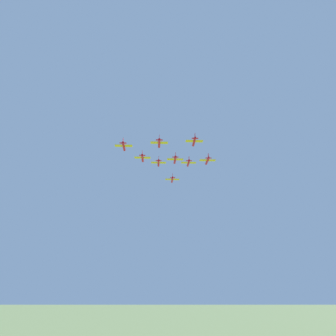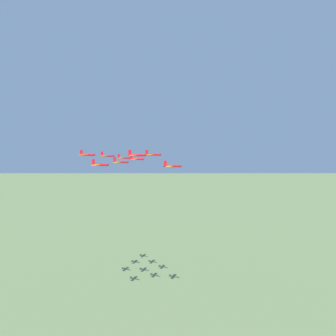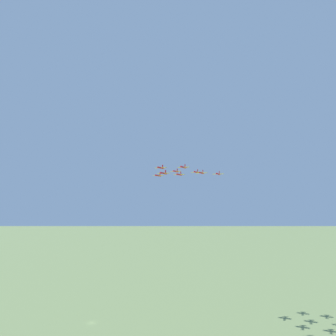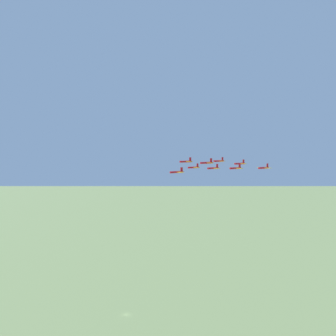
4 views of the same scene
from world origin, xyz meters
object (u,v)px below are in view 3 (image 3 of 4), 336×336
jet_1 (183,167)px  jet_5 (158,176)px  jet_2 (161,168)px  jet_4 (179,175)px  jet_3 (202,173)px  jet_0 (164,173)px  jet_7 (196,172)px  jet_6 (218,174)px  jet_8 (176,171)px

jet_1 → jet_5: bearing=-29.5°
jet_2 → jet_4: (-15.53, -3.77, -3.83)m
jet_3 → jet_1: bearing=59.5°
jet_0 → jet_4: 27.57m
jet_3 → jet_4: size_ratio=1.00×
jet_7 → jet_2: bearing=59.5°
jet_1 → jet_2: 16.20m
jet_4 → jet_6: bearing=-150.5°
jet_1 → jet_5: jet_1 is taller
jet_3 → jet_8: (7.03, -27.04, 2.95)m
jet_0 → jet_1: bearing=-120.5°
jet_3 → jet_5: size_ratio=1.00×
jet_1 → jet_6: (-31.05, -7.54, -2.93)m
jet_0 → jet_7: jet_7 is taller
jet_1 → jet_6: bearing=-120.5°
jet_0 → jet_2: (-4.25, -15.40, 4.94)m
jet_5 → jet_6: jet_6 is taller
jet_2 → jet_3: (-26.80, 7.86, -3.16)m
jet_6 → jet_3: bearing=59.5°
jet_0 → jet_5: bearing=-59.5°
jet_5 → jet_6: (-38.08, 19.50, 0.91)m
jet_2 → jet_7: (-31.05, -7.54, -1.33)m
jet_8 → jet_3: bearing=150.5°
jet_2 → jet_6: size_ratio=1.00×
jet_0 → jet_1: size_ratio=1.00×
jet_4 → jet_7: 16.17m
jet_4 → jet_8: bearing=-59.5°
jet_2 → jet_6: (-42.33, 4.09, -3.16)m
jet_0 → jet_4: (-19.78, -19.17, 1.11)m
jet_2 → jet_5: bearing=-59.5°
jet_5 → jet_8: 16.43m
jet_0 → jet_7: bearing=-101.1°
jet_5 → jet_1: bearing=150.5°
jet_0 → jet_3: size_ratio=1.00×
jet_0 → jet_5: 31.97m
jet_0 → jet_8: 42.37m
jet_1 → jet_3: (-15.53, -3.77, -2.94)m
jet_8 → jet_7: bearing=-180.0°
jet_3 → jet_5: jet_3 is taller
jet_0 → jet_7: size_ratio=1.00×
jet_1 → jet_6: jet_1 is taller
jet_3 → jet_6: jet_6 is taller
jet_7 → jet_5: bearing=29.5°
jet_2 → jet_1: bearing=-180.0°
jet_5 → jet_8: bearing=-120.5°
jet_3 → jet_4: 16.22m
jet_2 → jet_4: size_ratio=1.00×
jet_0 → jet_6: jet_6 is taller
jet_1 → jet_8: 31.96m
jet_6 → jet_4: bearing=29.5°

